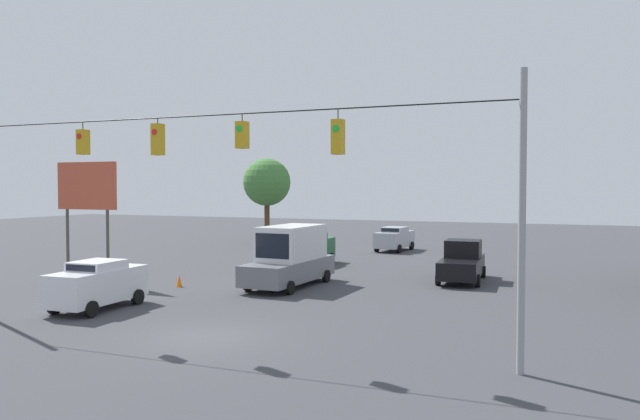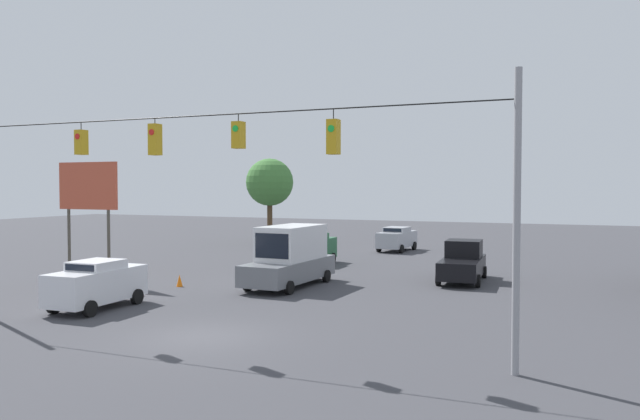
{
  "view_description": "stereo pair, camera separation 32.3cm",
  "coord_description": "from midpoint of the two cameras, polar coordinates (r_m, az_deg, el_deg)",
  "views": [
    {
      "loc": [
        -11.35,
        17.32,
        4.96
      ],
      "look_at": [
        0.65,
        -11.4,
        3.78
      ],
      "focal_mm": 35.0,
      "sensor_mm": 36.0,
      "label": 1
    },
    {
      "loc": [
        -11.65,
        17.2,
        4.96
      ],
      "look_at": [
        0.65,
        -11.4,
        3.78
      ],
      "focal_mm": 35.0,
      "sensor_mm": 36.0,
      "label": 2
    }
  ],
  "objects": [
    {
      "name": "ground_plane",
      "position": [
        21.32,
        -10.31,
        -11.31
      ],
      "size": [
        140.0,
        140.0,
        0.0
      ],
      "primitive_type": "plane",
      "color": "#3D3D42"
    },
    {
      "name": "overhead_signal_span",
      "position": [
        20.48,
        -10.75,
        2.49
      ],
      "size": [
        20.12,
        0.38,
        8.04
      ],
      "color": "#939399",
      "rests_on": "ground_plane"
    },
    {
      "name": "sedan_green_withflow_far",
      "position": [
        39.59,
        -0.5,
        -3.53
      ],
      "size": [
        1.97,
        4.46,
        1.98
      ],
      "color": "#236038",
      "rests_on": "ground_plane"
    },
    {
      "name": "sedan_white_parked_shoulder",
      "position": [
        26.91,
        -19.41,
        -6.37
      ],
      "size": [
        2.11,
        4.38,
        1.96
      ],
      "color": "silver",
      "rests_on": "ground_plane"
    },
    {
      "name": "pickup_truck_black_oncoming_far",
      "position": [
        33.6,
        13.19,
        -4.7
      ],
      "size": [
        2.4,
        5.37,
        2.12
      ],
      "color": "black",
      "rests_on": "ground_plane"
    },
    {
      "name": "sedan_silver_withflow_deep",
      "position": [
        48.37,
        7.23,
        -2.59
      ],
      "size": [
        2.29,
        4.49,
        1.84
      ],
      "color": "#A8AAB2",
      "rests_on": "ground_plane"
    },
    {
      "name": "box_truck_grey_withflow_mid",
      "position": [
        31.09,
        -2.44,
        -4.27
      ],
      "size": [
        2.6,
        6.38,
        3.01
      ],
      "color": "slate",
      "rests_on": "ground_plane"
    },
    {
      "name": "traffic_cone_nearest",
      "position": [
        27.39,
        -20.03,
        -7.77
      ],
      "size": [
        0.31,
        0.31,
        0.59
      ],
      "primitive_type": "cone",
      "color": "orange",
      "rests_on": "ground_plane"
    },
    {
      "name": "traffic_cone_second",
      "position": [
        29.61,
        -15.86,
        -6.98
      ],
      "size": [
        0.31,
        0.31,
        0.59
      ],
      "primitive_type": "cone",
      "color": "orange",
      "rests_on": "ground_plane"
    },
    {
      "name": "traffic_cone_third",
      "position": [
        31.77,
        -12.44,
        -6.33
      ],
      "size": [
        0.31,
        0.31,
        0.59
      ],
      "primitive_type": "cone",
      "color": "orange",
      "rests_on": "ground_plane"
    },
    {
      "name": "roadside_billboard",
      "position": [
        34.84,
        -20.2,
        1.36
      ],
      "size": [
        3.86,
        0.16,
        6.24
      ],
      "color": "#4C473D",
      "rests_on": "ground_plane"
    },
    {
      "name": "tree_horizon_left",
      "position": [
        54.06,
        -4.45,
        2.51
      ],
      "size": [
        4.1,
        4.1,
        7.38
      ],
      "color": "#4C3823",
      "rests_on": "ground_plane"
    }
  ]
}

